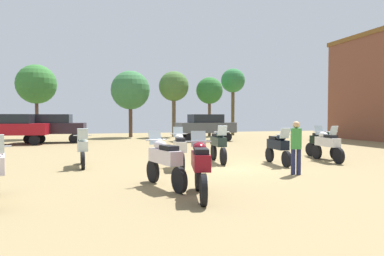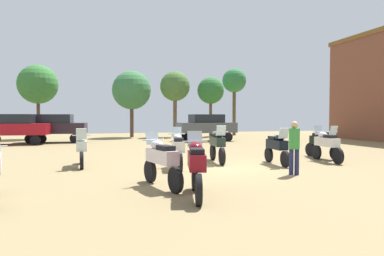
# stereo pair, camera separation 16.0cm
# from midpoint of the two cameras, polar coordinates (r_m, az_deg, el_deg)

# --- Properties ---
(ground_plane) EXTENTS (44.00, 52.00, 0.02)m
(ground_plane) POSITION_cam_midpoint_polar(r_m,az_deg,el_deg) (12.97, 5.62, -6.36)
(ground_plane) COLOR olive
(motorcycle_1) EXTENTS (0.72, 2.13, 1.51)m
(motorcycle_1) POSITION_cam_midpoint_polar(r_m,az_deg,el_deg) (7.93, 0.82, -6.24)
(motorcycle_1) COLOR black
(motorcycle_1) RESTS_ON ground
(motorcycle_4) EXTENTS (0.62, 2.20, 1.46)m
(motorcycle_4) POSITION_cam_midpoint_polar(r_m,az_deg,el_deg) (15.17, 21.27, -2.50)
(motorcycle_4) COLOR black
(motorcycle_4) RESTS_ON ground
(motorcycle_5) EXTENTS (0.62, 2.06, 1.43)m
(motorcycle_5) POSITION_cam_midpoint_polar(r_m,az_deg,el_deg) (13.61, 13.81, -2.99)
(motorcycle_5) COLOR black
(motorcycle_5) RESTS_ON ground
(motorcycle_7) EXTENTS (0.62, 2.26, 1.51)m
(motorcycle_7) POSITION_cam_midpoint_polar(r_m,az_deg,el_deg) (13.84, 4.08, -2.69)
(motorcycle_7) COLOR black
(motorcycle_7) RESTS_ON ground
(motorcycle_9) EXTENTS (0.66, 2.22, 1.47)m
(motorcycle_9) POSITION_cam_midpoint_polar(r_m,az_deg,el_deg) (12.19, -2.44, -3.41)
(motorcycle_9) COLOR black
(motorcycle_9) RESTS_ON ground
(motorcycle_10) EXTENTS (0.62, 2.21, 1.45)m
(motorcycle_10) POSITION_cam_midpoint_polar(r_m,az_deg,el_deg) (16.29, 20.79, -2.21)
(motorcycle_10) COLOR black
(motorcycle_10) RESTS_ON ground
(motorcycle_11) EXTENTS (0.62, 2.07, 1.44)m
(motorcycle_11) POSITION_cam_midpoint_polar(r_m,az_deg,el_deg) (13.33, -18.12, -3.13)
(motorcycle_11) COLOR black
(motorcycle_11) RESTS_ON ground
(motorcycle_12) EXTENTS (0.78, 2.18, 1.48)m
(motorcycle_12) POSITION_cam_midpoint_polar(r_m,az_deg,el_deg) (9.05, -5.11, -5.30)
(motorcycle_12) COLOR black
(motorcycle_12) RESTS_ON ground
(car_1) EXTENTS (4.39, 2.03, 2.00)m
(car_1) POSITION_cam_midpoint_polar(r_m,az_deg,el_deg) (25.62, 2.10, 0.42)
(car_1) COLOR black
(car_1) RESTS_ON ground
(car_2) EXTENTS (4.46, 2.23, 2.00)m
(car_2) POSITION_cam_midpoint_polar(r_m,az_deg,el_deg) (25.29, -27.76, 0.18)
(car_2) COLOR black
(car_2) RESTS_ON ground
(car_3) EXTENTS (4.45, 2.19, 2.00)m
(car_3) POSITION_cam_midpoint_polar(r_m,az_deg,el_deg) (26.11, -22.25, 0.31)
(car_3) COLOR black
(car_3) RESTS_ON ground
(person_1) EXTENTS (0.46, 0.46, 1.71)m
(person_1) POSITION_cam_midpoint_polar(r_m,az_deg,el_deg) (11.36, 16.57, -2.51)
(person_1) COLOR #20244A
(person_1) RESTS_ON ground
(tree_1) EXTENTS (2.69, 2.69, 5.91)m
(tree_1) POSITION_cam_midpoint_polar(r_m,az_deg,el_deg) (31.04, -3.20, 6.87)
(tree_1) COLOR brown
(tree_1) RESTS_ON ground
(tree_3) EXTENTS (3.42, 3.42, 5.88)m
(tree_3) POSITION_cam_midpoint_polar(r_m,az_deg,el_deg) (30.91, -10.37, 6.18)
(tree_3) COLOR brown
(tree_3) RESTS_ON ground
(tree_4) EXTENTS (2.31, 2.31, 6.48)m
(tree_4) POSITION_cam_midpoint_polar(r_m,az_deg,el_deg) (33.66, 6.70, 7.67)
(tree_4) COLOR brown
(tree_4) RESTS_ON ground
(tree_5) EXTENTS (3.20, 3.20, 6.07)m
(tree_5) POSITION_cam_midpoint_polar(r_m,az_deg,el_deg) (30.89, -24.65, 6.61)
(tree_5) COLOR brown
(tree_5) RESTS_ON ground
(tree_6) EXTENTS (2.45, 2.45, 5.45)m
(tree_6) POSITION_cam_midpoint_polar(r_m,az_deg,el_deg) (31.71, 2.78, 6.17)
(tree_6) COLOR brown
(tree_6) RESTS_ON ground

